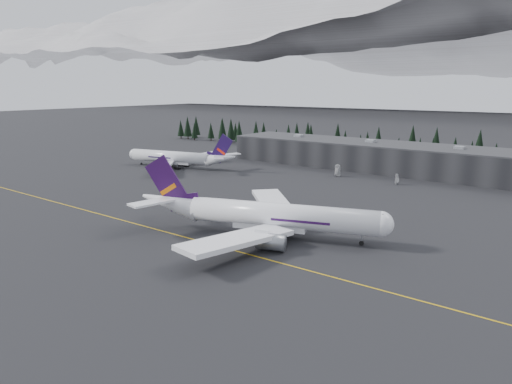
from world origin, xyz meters
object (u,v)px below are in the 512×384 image
Objects in this scene: terminal at (390,157)px; gse_vehicle_b at (397,183)px; jet_main at (260,214)px; gse_vehicle_a at (338,175)px; jet_parked at (180,158)px.

terminal is 36.78× the size of gse_vehicle_b.
gse_vehicle_b is at bearing 66.37° from jet_main.
gse_vehicle_a is at bearing 84.18° from jet_main.
gse_vehicle_a is at bearing -113.88° from terminal.
terminal is at bearing -157.93° from gse_vehicle_b.
jet_main is 12.52× the size of gse_vehicle_a.
jet_main is 109.68m from jet_parked.
gse_vehicle_a is at bearing -96.70° from gse_vehicle_b.
terminal reaches higher than gse_vehicle_a.
jet_parked is 13.48× the size of gse_vehicle_b.
gse_vehicle_a is 1.23× the size of gse_vehicle_b.
terminal is 114.24m from jet_main.
jet_main is 1.14× the size of jet_parked.
jet_parked is at bearing -80.02° from gse_vehicle_b.
gse_vehicle_b is (26.94, -1.27, -0.00)m from gse_vehicle_a.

